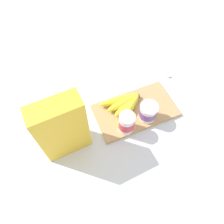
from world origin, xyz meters
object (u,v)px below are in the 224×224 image
at_px(yogurt_cup_back, 127,123).
at_px(spoon, 173,78).
at_px(cutting_board, 135,110).
at_px(yogurt_cup_front, 148,112).
at_px(banana_bunch, 125,104).
at_px(cereal_box, 62,129).

bearing_deg(yogurt_cup_back, spoon, -153.51).
height_order(cutting_board, spoon, cutting_board).
bearing_deg(yogurt_cup_front, yogurt_cup_back, 8.35).
bearing_deg(yogurt_cup_back, cutting_board, -138.50).
bearing_deg(banana_bunch, yogurt_cup_back, 68.70).
distance_m(cereal_box, banana_bunch, 0.31).
relative_size(cereal_box, spoon, 2.32).
xyz_separation_m(cutting_board, banana_bunch, (0.04, -0.03, 0.03)).
height_order(yogurt_cup_front, yogurt_cup_back, yogurt_cup_back).
distance_m(yogurt_cup_front, spoon, 0.28).
xyz_separation_m(cutting_board, yogurt_cup_back, (0.08, 0.07, 0.06)).
relative_size(yogurt_cup_back, spoon, 0.78).
xyz_separation_m(yogurt_cup_back, spoon, (-0.34, -0.17, -0.06)).
bearing_deg(banana_bunch, spoon, -167.49).
bearing_deg(yogurt_cup_front, cereal_box, -2.36).
bearing_deg(spoon, cutting_board, 20.84).
relative_size(cereal_box, banana_bunch, 1.49).
distance_m(yogurt_cup_front, banana_bunch, 0.11).
height_order(cutting_board, yogurt_cup_front, yogurt_cup_front).
distance_m(cutting_board, cereal_box, 0.35).
bearing_deg(cutting_board, banana_bunch, -39.78).
height_order(yogurt_cup_back, banana_bunch, yogurt_cup_back).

